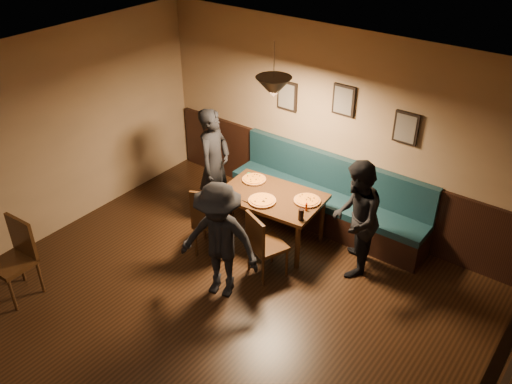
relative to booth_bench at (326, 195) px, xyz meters
The scene contains 26 objects.
floor 3.24m from the booth_bench, 90.00° to the right, with size 7.00×7.00×0.00m, color black.
ceiling 3.94m from the booth_bench, 90.00° to the right, with size 7.00×7.00×0.00m, color silver.
wall_back 0.95m from the booth_bench, 90.00° to the left, with size 6.00×6.00×0.00m, color #8C704F.
wainscot 0.27m from the booth_bench, 90.00° to the left, with size 5.88×0.06×1.00m, color black.
booth_bench is the anchor object (origin of this frame).
window_frame 4.13m from the booth_bench, 42.37° to the right, with size 0.06×2.56×1.86m, color black.
window_glass 4.11m from the booth_bench, 42.66° to the right, with size 2.40×2.40×0.00m, color black.
picture_left 1.52m from the booth_bench, 163.30° to the left, with size 0.32×0.04×0.42m, color black.
picture_center 1.38m from the booth_bench, 90.00° to the left, with size 0.32×0.04×0.42m, color black.
picture_right 1.52m from the booth_bench, 16.70° to the left, with size 0.32×0.04×0.42m, color black.
pendant_lamp 1.95m from the booth_bench, 118.48° to the right, with size 0.44×0.44×0.25m, color black.
dining_table 0.88m from the booth_bench, 118.48° to the right, with size 1.36×0.88×0.73m, color black.
chair_near_left 1.68m from the booth_bench, 122.49° to the right, with size 0.45×0.45×1.02m, color black, non-canonical shape.
chair_near_right 1.39m from the booth_bench, 90.92° to the right, with size 0.41×0.41×0.93m, color black, non-canonical shape.
diner_left 1.66m from the booth_bench, 152.53° to the right, with size 0.62×0.41×1.70m, color black.
diner_right 1.07m from the booth_bench, 40.06° to the right, with size 0.76×0.59×1.56m, color black.
diner_front 2.05m from the booth_bench, 97.83° to the right, with size 0.99×0.57×1.53m, color black.
pizza_a 1.06m from the booth_bench, 144.26° to the right, with size 0.34×0.34×0.04m, color #D25D27.
pizza_b 1.09m from the booth_bench, 112.96° to the right, with size 0.37×0.37×0.04m, color orange.
pizza_c 0.67m from the booth_bench, 84.90° to the right, with size 0.36×0.36×0.04m, color orange.
soda_glass 1.08m from the booth_bench, 78.15° to the right, with size 0.07×0.07×0.15m, color black.
tabasco_bottle 0.87m from the booth_bench, 78.86° to the right, with size 0.03×0.03×0.13m, color #9A2705.
napkin_a 1.11m from the booth_bench, 150.51° to the right, with size 0.16×0.16×0.01m, color #1D6F37.
napkin_b 1.47m from the booth_bench, 132.59° to the right, with size 0.15×0.15×0.01m, color #217F3B.
cutlery_set 1.24m from the booth_bench, 113.46° to the right, with size 0.02×0.18×0.00m, color #B4B5B9.
cafe_chair_far 4.18m from the booth_bench, 121.94° to the right, with size 0.45×0.45×1.02m, color #321D0E, non-canonical shape.
Camera 1 is at (3.10, -2.59, 4.56)m, focal length 37.79 mm.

